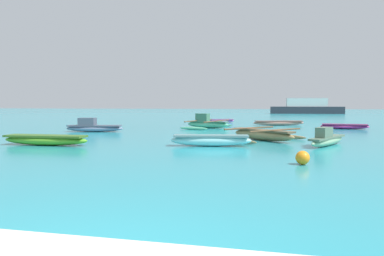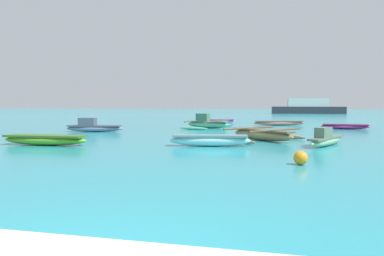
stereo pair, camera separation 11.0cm
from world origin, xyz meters
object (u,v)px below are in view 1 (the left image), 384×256
at_px(moored_boat_2, 207,123).
at_px(moored_boat_6, 211,140).
at_px(moored_boat_5, 279,123).
at_px(moored_boat_8, 327,139).
at_px(moored_boat_7, 218,121).
at_px(moored_boat_4, 93,127).
at_px(moored_boat_0, 46,140).
at_px(mooring_buoy_0, 303,158).
at_px(moored_boat_1, 262,135).
at_px(moored_boat_3, 344,126).
at_px(distant_ferry, 306,107).

distance_m(moored_boat_2, moored_boat_6, 10.47).
height_order(moored_boat_2, moored_boat_5, moored_boat_2).
xyz_separation_m(moored_boat_2, moored_boat_8, (6.36, -9.19, -0.07)).
distance_m(moored_boat_5, moored_boat_7, 5.76).
bearing_deg(moored_boat_7, moored_boat_4, -138.42).
bearing_deg(moored_boat_5, moored_boat_0, -135.82).
bearing_deg(moored_boat_8, mooring_buoy_0, -167.46).
height_order(moored_boat_1, moored_boat_6, moored_boat_1).
distance_m(moored_boat_4, moored_boat_5, 14.25).
relative_size(moored_boat_0, moored_boat_3, 1.18).
bearing_deg(moored_boat_3, moored_boat_8, -99.13).
xyz_separation_m(moored_boat_4, moored_boat_7, (6.04, 11.36, -0.11)).
bearing_deg(moored_boat_5, distant_ferry, 66.69).
relative_size(moored_boat_6, mooring_buoy_0, 8.45).
height_order(moored_boat_6, distant_ferry, distant_ferry).
bearing_deg(moored_boat_6, moored_boat_3, 48.00).
xyz_separation_m(moored_boat_2, moored_boat_5, (5.05, 4.09, -0.13)).
xyz_separation_m(moored_boat_3, moored_boat_5, (-4.14, 3.27, 0.02)).
height_order(moored_boat_3, mooring_buoy_0, mooring_buoy_0).
bearing_deg(moored_boat_3, moored_boat_0, -132.22).
bearing_deg(moored_boat_5, moored_boat_8, -97.81).
height_order(moored_boat_5, moored_boat_7, moored_boat_5).
distance_m(moored_boat_1, moored_boat_3, 9.97).
height_order(moored_boat_0, moored_boat_4, moored_boat_4).
bearing_deg(mooring_buoy_0, moored_boat_8, 73.08).
bearing_deg(mooring_buoy_0, moored_boat_2, 109.54).
bearing_deg(moored_boat_8, moored_boat_7, 51.69).
bearing_deg(moored_boat_8, moored_boat_3, 13.70).
bearing_deg(distant_ferry, moored_boat_0, -107.32).
distance_m(moored_boat_5, distant_ferry, 36.65).
bearing_deg(moored_boat_7, moored_boat_6, -103.81).
xyz_separation_m(moored_boat_3, moored_boat_4, (-15.34, -5.54, 0.11)).
xyz_separation_m(moored_boat_0, moored_boat_8, (11.10, 2.15, 0.04)).
distance_m(moored_boat_7, moored_boat_8, 17.10).
distance_m(moored_boat_5, moored_boat_6, 14.75).
height_order(moored_boat_7, mooring_buoy_0, mooring_buoy_0).
bearing_deg(moored_boat_3, mooring_buoy_0, -99.50).
bearing_deg(moored_boat_3, moored_boat_7, 154.62).
relative_size(moored_boat_0, moored_boat_2, 0.78).
distance_m(moored_boat_4, distant_ferry, 48.19).
distance_m(moored_boat_8, mooring_buoy_0, 4.91).
bearing_deg(moored_boat_2, moored_boat_4, -125.46).
relative_size(moored_boat_3, moored_boat_4, 0.88).
distance_m(moored_boat_0, moored_boat_7, 18.57).
relative_size(moored_boat_0, moored_boat_6, 1.13).
bearing_deg(moored_boat_1, moored_boat_6, -83.66).
relative_size(moored_boat_5, moored_boat_7, 1.33).
relative_size(moored_boat_6, distant_ferry, 0.26).
bearing_deg(moored_boat_6, moored_boat_4, 136.42).
relative_size(moored_boat_5, mooring_buoy_0, 10.56).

